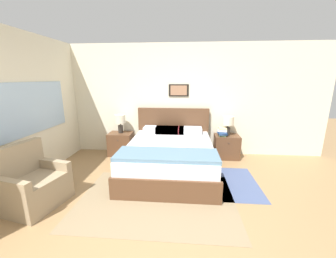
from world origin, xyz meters
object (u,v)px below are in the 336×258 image
Objects in this scene: bed at (170,156)px; nightstand_by_door at (226,147)px; table_lamp_near_window at (120,121)px; armchair at (33,185)px; nightstand_near_window at (121,144)px; table_lamp_by_door at (228,122)px.

nightstand_by_door is at bearing 33.30° from bed.
nightstand_by_door is 2.57m from table_lamp_near_window.
bed is 1.51m from nightstand_by_door.
bed is 2.30m from armchair.
bed reaches higher than armchair.
nightstand_by_door is at bearing 0.00° from nightstand_near_window.
nightstand_near_window is (0.64, 2.13, -0.04)m from armchair.
table_lamp_by_door reaches higher than nightstand_by_door.
table_lamp_near_window is at bearing 145.77° from bed.
armchair is (-1.90, -1.30, -0.02)m from bed.
nightstand_by_door is (2.52, 0.00, 0.00)m from nightstand_near_window.
nightstand_by_door is at bearing -0.56° from table_lamp_near_window.
table_lamp_near_window is (0.00, 0.02, 0.57)m from nightstand_near_window.
nightstand_near_window is at bearing -101.20° from table_lamp_near_window.
table_lamp_by_door is (2.52, 0.02, 0.57)m from nightstand_near_window.
nightstand_by_door is 1.26× the size of table_lamp_near_window.
armchair is at bearing -106.71° from nightstand_near_window.
armchair is at bearing -145.70° from table_lamp_by_door.
bed reaches higher than table_lamp_near_window.
nightstand_near_window is 2.58m from table_lamp_by_door.
armchair is 1.65× the size of nightstand_by_door.
table_lamp_near_window is 1.00× the size of table_lamp_by_door.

